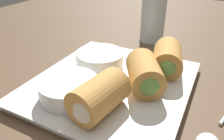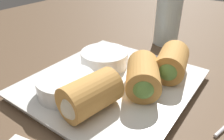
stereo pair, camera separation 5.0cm
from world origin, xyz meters
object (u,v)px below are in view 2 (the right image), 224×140
Objects in this scene: serving_plate at (112,84)px; dipping_bowl_near at (105,58)px; dipping_bowl_far at (66,84)px; drinking_glass at (168,19)px.

dipping_bowl_near reaches higher than serving_plate.
serving_plate is 3.03× the size of dipping_bowl_far.
drinking_glass is at bearing -10.05° from dipping_bowl_near.
drinking_glass is (25.06, 0.90, 5.62)cm from serving_plate.
serving_plate is 8.45cm from dipping_bowl_far.
dipping_bowl_near is (3.91, 4.65, 2.33)cm from serving_plate.
dipping_bowl_near is at bearing 4.35° from dipping_bowl_far.
drinking_glass reaches higher than dipping_bowl_near.
dipping_bowl_far reaches higher than serving_plate.
serving_plate is 2.20× the size of drinking_glass.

